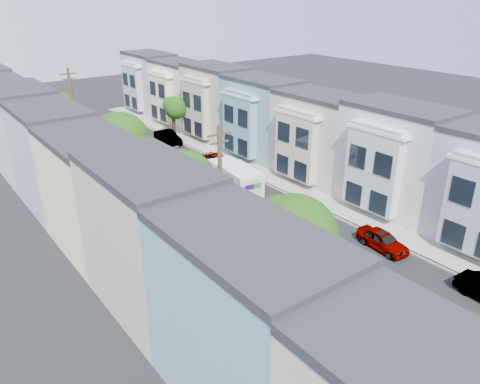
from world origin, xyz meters
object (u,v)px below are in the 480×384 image
Objects in this scene: tree_d at (121,141)px; parked_left_c at (254,270)px; lead_sedan at (184,158)px; parked_left_b at (374,356)px; tree_far_r at (175,108)px; parked_right_d at (168,137)px; utility_pole_far at (75,118)px; parked_right_b at (383,240)px; parked_left_d at (175,215)px; tree_b at (292,240)px; tree_e at (59,112)px; fedex_truck at (235,180)px; utility_pole_near at (221,204)px; tree_c at (182,183)px; parked_right_c at (218,161)px.

tree_d is 16.95m from parked_left_c.
parked_left_b reaches higher than lead_sedan.
tree_far_r is 3.86m from parked_right_d.
utility_pole_far is 2.34× the size of parked_right_b.
lead_sedan is (9.07, -5.96, -4.49)m from utility_pole_far.
tree_d is 11.39m from utility_pole_far.
lead_sedan is at bearing -104.51° from parked_right_d.
tree_far_r reaches higher than parked_left_d.
utility_pole_far is (0.00, 32.36, -0.37)m from tree_b.
utility_pole_far reaches higher than parked_right_b.
tree_e is 1.12× the size of fedex_truck.
parked_right_b is at bearing -88.28° from parked_right_d.
fedex_truck is 1.40× the size of lead_sedan.
parked_left_c is 1.06× the size of parked_right_b.
tree_e is at bearing 90.00° from tree_b.
tree_e reaches higher than parked_right_b.
utility_pole_near is (0.00, -14.61, -0.44)m from tree_d.
parked_right_c is at bearing 46.99° from tree_c.
utility_pole_far is at bearing -171.40° from parked_right_d.
utility_pole_near is at bearing -89.97° from tree_c.
tree_b is 6.97m from parked_left_c.
tree_d is 1.70× the size of parked_right_c.
fedex_truck reaches higher than parked_right_c.
parked_right_d is at bearing 95.23° from parked_right_b.
utility_pole_far is (0.00, 11.39, -0.44)m from tree_d.
tree_d is at bearing -129.61° from parked_right_d.
parked_right_d is at bearing 57.96° from parked_left_d.
tree_d is at bearing -168.90° from parked_right_c.
parked_right_b is at bearing -59.11° from tree_d.
tree_c is at bearing 90.03° from utility_pole_near.
tree_far_r reaches higher than parked_right_c.
parked_left_b is at bearing -106.98° from lead_sedan.
tree_d is 16.75m from tree_e.
parked_right_d is (11.20, 22.74, -4.25)m from tree_c.
tree_d is 1.86× the size of parked_right_b.
utility_pole_far reaches higher than parked_left_b.
tree_b is 1.08× the size of tree_c.
tree_b is 20.98m from tree_d.
parked_right_b is at bearing -69.60° from utility_pole_far.
tree_b is at bearing -110.58° from tree_far_r.
utility_pole_far is 2.20× the size of parked_left_c.
tree_far_r is at bearing 67.36° from parked_left_c.
lead_sedan is at bearing 92.79° from fedex_truck.
parked_left_b is (1.40, -11.09, -4.48)m from utility_pole_near.
tree_c is at bearing -118.63° from tree_far_r.
parked_left_b is 9.54m from parked_left_c.
fedex_truck is 17.93m from parked_right_d.
parked_left_b is (1.40, -15.70, -4.35)m from tree_c.
tree_far_r is at bearing 82.83° from fedex_truck.
parked_left_d is at bearing -86.47° from tree_e.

